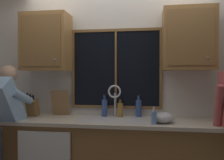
# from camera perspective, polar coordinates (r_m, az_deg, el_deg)

# --- Properties ---
(back_wall) EXTENTS (5.94, 0.12, 2.55)m
(back_wall) POSITION_cam_1_polar(r_m,az_deg,el_deg) (3.17, 2.09, -1.87)
(back_wall) COLOR silver
(back_wall) RESTS_ON floor
(window_glass) EXTENTS (1.10, 0.02, 0.95)m
(window_glass) POSITION_cam_1_polar(r_m,az_deg,el_deg) (3.11, 0.93, 2.68)
(window_glass) COLOR black
(window_frame_top) EXTENTS (1.17, 0.02, 0.04)m
(window_frame_top) POSITION_cam_1_polar(r_m,az_deg,el_deg) (3.15, 0.91, 11.68)
(window_frame_top) COLOR brown
(window_frame_bottom) EXTENTS (1.17, 0.02, 0.04)m
(window_frame_bottom) POSITION_cam_1_polar(r_m,az_deg,el_deg) (3.12, 0.90, -6.39)
(window_frame_bottom) COLOR brown
(window_frame_left) EXTENTS (0.03, 0.02, 0.95)m
(window_frame_left) POSITION_cam_1_polar(r_m,az_deg,el_deg) (3.22, -9.15, 2.61)
(window_frame_left) COLOR brown
(window_frame_right) EXTENTS (0.03, 0.02, 0.95)m
(window_frame_right) POSITION_cam_1_polar(r_m,az_deg,el_deg) (3.07, 11.47, 2.68)
(window_frame_right) COLOR brown
(window_mullion_center) EXTENTS (0.02, 0.02, 0.95)m
(window_mullion_center) POSITION_cam_1_polar(r_m,az_deg,el_deg) (3.09, 0.90, 2.69)
(window_mullion_center) COLOR brown
(lower_cabinet_run) EXTENTS (3.54, 0.58, 0.88)m
(lower_cabinet_run) POSITION_cam_1_polar(r_m,az_deg,el_deg) (2.99, 1.25, -18.43)
(lower_cabinet_run) COLOR olive
(lower_cabinet_run) RESTS_ON floor
(countertop) EXTENTS (3.60, 0.62, 0.04)m
(countertop) POSITION_cam_1_polar(r_m,az_deg,el_deg) (2.85, 1.20, -9.81)
(countertop) COLOR beige
(countertop) RESTS_ON lower_cabinet_run
(upper_cabinet_left) EXTENTS (0.59, 0.36, 0.72)m
(upper_cabinet_left) POSITION_cam_1_polar(r_m,az_deg,el_deg) (3.22, -15.28, 8.57)
(upper_cabinet_left) COLOR #9E703D
(upper_cabinet_right) EXTENTS (0.59, 0.36, 0.72)m
(upper_cabinet_right) POSITION_cam_1_polar(r_m,az_deg,el_deg) (2.98, 17.62, 9.17)
(upper_cabinet_right) COLOR #9E703D
(sink) EXTENTS (0.80, 0.46, 0.21)m
(sink) POSITION_cam_1_polar(r_m,az_deg,el_deg) (2.88, 0.12, -11.27)
(sink) COLOR #B7B7BC
(sink) RESTS_ON lower_cabinet_run
(faucet) EXTENTS (0.18, 0.09, 0.40)m
(faucet) POSITION_cam_1_polar(r_m,az_deg,el_deg) (3.00, 0.78, -3.98)
(faucet) COLOR silver
(faucet) RESTS_ON countertop
(knife_block) EXTENTS (0.12, 0.18, 0.32)m
(knife_block) POSITION_cam_1_polar(r_m,az_deg,el_deg) (3.24, -18.21, -6.23)
(knife_block) COLOR brown
(knife_block) RESTS_ON countertop
(cutting_board) EXTENTS (0.23, 0.09, 0.33)m
(cutting_board) POSITION_cam_1_polar(r_m,az_deg,el_deg) (3.23, -12.14, -5.28)
(cutting_board) COLOR #997047
(cutting_board) RESTS_ON countertop
(mixing_bowl) EXTENTS (0.24, 0.24, 0.12)m
(mixing_bowl) POSITION_cam_1_polar(r_m,az_deg,el_deg) (2.74, 11.93, -8.68)
(mixing_bowl) COLOR #B7B7BC
(mixing_bowl) RESTS_ON countertop
(soap_dispenser) EXTENTS (0.06, 0.07, 0.19)m
(soap_dispenser) POSITION_cam_1_polar(r_m,az_deg,el_deg) (2.63, 9.81, -8.69)
(soap_dispenser) COLOR #668CCC
(soap_dispenser) RESTS_ON countertop
(bottle_green_glass) EXTENTS (0.07, 0.07, 0.23)m
(bottle_green_glass) POSITION_cam_1_polar(r_m,az_deg,el_deg) (3.03, 1.95, -6.99)
(bottle_green_glass) COLOR olive
(bottle_green_glass) RESTS_ON countertop
(bottle_tall_clear) EXTENTS (0.07, 0.07, 0.27)m
(bottle_tall_clear) POSITION_cam_1_polar(r_m,az_deg,el_deg) (3.05, 6.29, -6.55)
(bottle_tall_clear) COLOR #334C8C
(bottle_tall_clear) RESTS_ON countertop
(bottle_amber_small) EXTENTS (0.07, 0.07, 0.28)m
(bottle_amber_small) POSITION_cam_1_polar(r_m,az_deg,el_deg) (3.07, -1.77, -6.47)
(bottle_amber_small) COLOR #334C8C
(bottle_amber_small) RESTS_ON countertop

